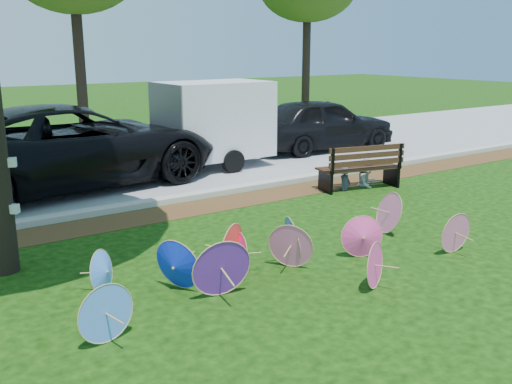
# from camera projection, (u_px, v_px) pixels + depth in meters

# --- Properties ---
(ground) EXTENTS (90.00, 90.00, 0.00)m
(ground) POSITION_uv_depth(u_px,v_px,m) (310.00, 294.00, 7.52)
(ground) COLOR black
(ground) RESTS_ON ground
(mulch_strip) EXTENTS (90.00, 1.00, 0.01)m
(mulch_strip) POSITION_uv_depth(u_px,v_px,m) (163.00, 214.00, 11.13)
(mulch_strip) COLOR #472D16
(mulch_strip) RESTS_ON ground
(curb) EXTENTS (90.00, 0.30, 0.12)m
(curb) POSITION_uv_depth(u_px,v_px,m) (148.00, 203.00, 11.67)
(curb) COLOR #B7B5AD
(curb) RESTS_ON ground
(street) EXTENTS (90.00, 8.00, 0.01)m
(street) POSITION_uv_depth(u_px,v_px,m) (84.00, 170.00, 15.01)
(street) COLOR gray
(street) RESTS_ON ground
(parasol_pile) EXTENTS (6.23, 2.29, 0.82)m
(parasol_pile) POSITION_uv_depth(u_px,v_px,m) (278.00, 251.00, 8.08)
(parasol_pile) COLOR #4E90FA
(parasol_pile) RESTS_ON ground
(black_van) EXTENTS (7.21, 4.00, 1.91)m
(black_van) POSITION_uv_depth(u_px,v_px,m) (72.00, 146.00, 13.06)
(black_van) COLOR black
(black_van) RESTS_ON ground
(dark_pickup) EXTENTS (4.93, 2.25, 1.64)m
(dark_pickup) POSITION_uv_depth(u_px,v_px,m) (321.00, 124.00, 17.84)
(dark_pickup) COLOR black
(dark_pickup) RESTS_ON ground
(cargo_trailer) EXTENTS (2.87, 1.85, 2.58)m
(cargo_trailer) POSITION_uv_depth(u_px,v_px,m) (214.00, 119.00, 15.15)
(cargo_trailer) COLOR silver
(cargo_trailer) RESTS_ON ground
(park_bench) EXTENTS (2.08, 1.15, 1.02)m
(park_bench) POSITION_uv_depth(u_px,v_px,m) (359.00, 166.00, 13.04)
(park_bench) COLOR black
(park_bench) RESTS_ON ground
(person_left) EXTENTS (0.45, 0.37, 1.05)m
(person_left) POSITION_uv_depth(u_px,v_px,m) (346.00, 167.00, 12.89)
(person_left) COLOR #3B4351
(person_left) RESTS_ON ground
(person_right) EXTENTS (0.64, 0.52, 1.23)m
(person_right) POSITION_uv_depth(u_px,v_px,m) (368.00, 160.00, 13.25)
(person_right) COLOR silver
(person_right) RESTS_ON ground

